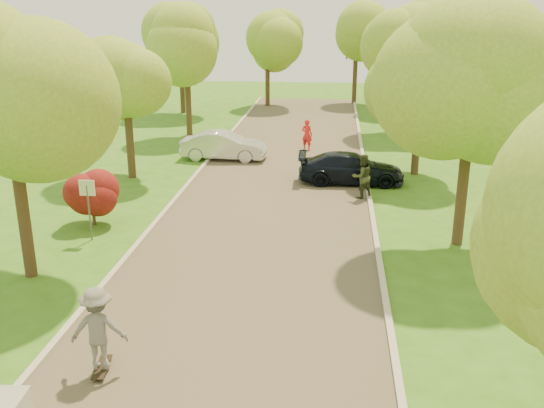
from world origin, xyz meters
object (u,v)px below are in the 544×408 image
at_px(longboard, 102,367).
at_px(person_striped, 307,135).
at_px(street_sign, 88,197).
at_px(dark_sedan, 351,168).
at_px(person_olive, 362,176).
at_px(skateboarder, 98,328).
at_px(silver_sedan, 224,146).

distance_m(longboard, person_striped, 22.55).
bearing_deg(longboard, street_sign, -75.28).
distance_m(street_sign, longboard, 8.46).
bearing_deg(dark_sedan, longboard, 158.70).
bearing_deg(person_olive, longboard, 35.69).
height_order(longboard, skateboarder, skateboarder).
bearing_deg(person_striped, longboard, 103.45).
height_order(silver_sedan, skateboarder, skateboarder).
xyz_separation_m(street_sign, person_olive, (9.51, 5.87, -0.62)).
height_order(silver_sedan, longboard, silver_sedan).
xyz_separation_m(silver_sedan, person_striped, (4.26, 2.68, 0.13)).
bearing_deg(skateboarder, street_sign, -75.28).
height_order(street_sign, skateboarder, street_sign).
distance_m(dark_sedan, person_olive, 2.30).
xyz_separation_m(skateboarder, person_olive, (6.21, 13.53, -0.14)).
height_order(street_sign, silver_sedan, street_sign).
bearing_deg(longboard, skateboarder, 54.84).
height_order(longboard, person_olive, person_olive).
height_order(street_sign, dark_sedan, street_sign).
bearing_deg(silver_sedan, person_olive, -128.88).
xyz_separation_m(silver_sedan, person_olive, (7.01, -6.06, 0.21)).
height_order(skateboarder, person_olive, skateboarder).
distance_m(silver_sedan, dark_sedan, 7.62).
bearing_deg(silver_sedan, person_striped, -55.81).
xyz_separation_m(longboard, person_olive, (6.21, 13.53, 0.84)).
distance_m(skateboarder, person_striped, 22.54).
relative_size(silver_sedan, person_striped, 2.58).
bearing_deg(person_olive, street_sign, 2.03).
relative_size(silver_sedan, person_olive, 2.36).
bearing_deg(silver_sedan, dark_sedan, -118.03).
bearing_deg(dark_sedan, silver_sedan, 58.87).
xyz_separation_m(street_sign, person_striped, (6.76, 14.61, -0.70)).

